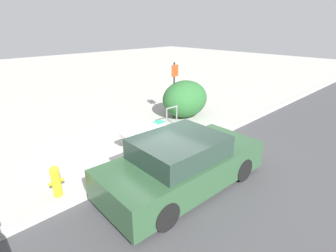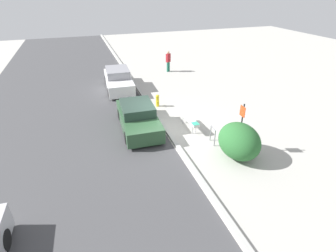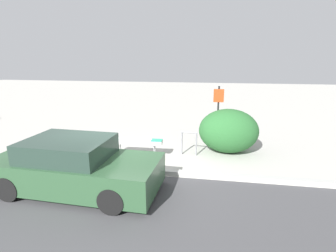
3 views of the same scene
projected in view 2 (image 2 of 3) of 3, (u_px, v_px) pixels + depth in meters
ground_plane at (166, 130)px, 13.62m from camera, size 60.00×60.00×0.00m
road_strip at (60, 147)px, 12.15m from camera, size 60.00×10.00×0.01m
curb at (166, 129)px, 13.59m from camera, size 60.00×0.20×0.13m
bench at (189, 119)px, 13.55m from camera, size 1.74×0.39×0.61m
bike_rack at (213, 134)px, 12.26m from camera, size 0.55×0.09×0.83m
sign_post at (241, 124)px, 11.28m from camera, size 0.36×0.08×2.30m
fire_hydrant at (157, 100)px, 16.06m from camera, size 0.36×0.22×0.77m
shrub_hedge at (239, 141)px, 11.18m from camera, size 2.07×1.66×1.54m
pedestrian at (168, 61)px, 22.27m from camera, size 0.40×0.45×1.74m
parked_car_near at (138, 117)px, 13.51m from camera, size 4.23×1.94×1.34m
parked_car_far at (118, 80)px, 18.69m from camera, size 4.56×1.94×1.42m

